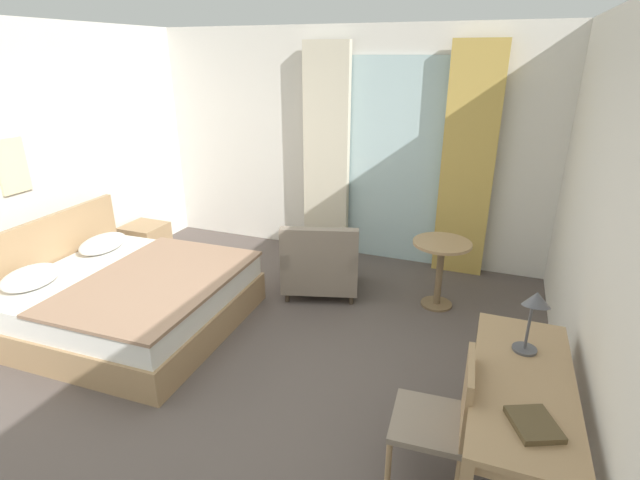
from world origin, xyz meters
TOP-DOWN VIEW (x-y plane):
  - ground at (0.00, 0.00)m, footprint 5.62×6.40m
  - wall_back at (0.00, 2.94)m, footprint 5.22×0.12m
  - wall_right at (2.55, 0.00)m, footprint 0.12×6.00m
  - balcony_glass_door at (0.66, 2.86)m, footprint 1.25×0.02m
  - curtain_panel_left at (-0.19, 2.76)m, footprint 0.58×0.10m
  - curtain_panel_right at (1.50, 2.76)m, footprint 0.58×0.10m
  - bed at (-1.32, 0.34)m, footprint 2.02×1.91m
  - nightstand at (-2.21, 1.66)m, footprint 0.47×0.47m
  - writing_desk at (2.14, -0.28)m, footprint 0.57×1.39m
  - desk_chair at (1.74, -0.41)m, footprint 0.46×0.49m
  - desk_lamp at (2.15, -0.05)m, footprint 0.16×0.24m
  - closed_book at (2.18, -0.66)m, footprint 0.29×0.31m
  - armchair_by_window at (0.17, 1.65)m, footprint 0.98×0.94m
  - round_cafe_table at (1.41, 1.80)m, footprint 0.58×0.58m
  - framed_picture at (-2.47, 0.35)m, footprint 0.03×0.30m

SIDE VIEW (x-z plane):
  - ground at x=0.00m, z-range -0.10..0.00m
  - nightstand at x=-2.21m, z-range 0.00..0.47m
  - bed at x=-1.32m, z-range -0.20..0.77m
  - armchair_by_window at x=0.17m, z-range -0.08..0.75m
  - desk_chair at x=1.74m, z-range 0.05..0.92m
  - round_cafe_table at x=1.41m, z-range 0.16..0.87m
  - writing_desk at x=2.14m, z-range 0.28..1.04m
  - closed_book at x=2.18m, z-range 0.76..0.79m
  - desk_lamp at x=2.15m, z-range 0.87..1.32m
  - balcony_glass_door at x=0.66m, z-range 0.00..2.45m
  - curtain_panel_left at x=-0.19m, z-range 0.00..2.61m
  - curtain_panel_right at x=1.50m, z-range 0.00..2.61m
  - wall_back at x=0.00m, z-range 0.00..2.78m
  - wall_right at x=2.55m, z-range 0.00..2.78m
  - framed_picture at x=-2.47m, z-range 1.21..1.72m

